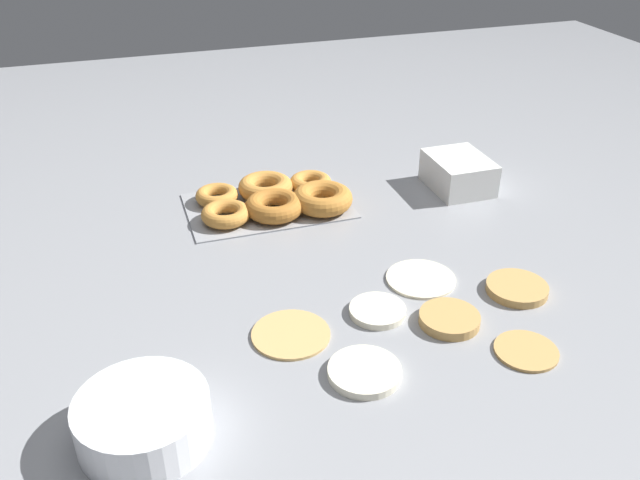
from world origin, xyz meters
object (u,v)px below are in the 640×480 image
pancake_0 (291,333)px  batter_bowl (143,419)px  pancake_5 (421,278)px  donut_tray (277,199)px  pancake_4 (526,350)px  pancake_2 (449,319)px  pancake_6 (375,311)px  pancake_1 (517,288)px  pancake_3 (365,372)px  container_stack (458,173)px

pancake_0 → batter_bowl: 0.26m
pancake_5 → donut_tray: 0.36m
pancake_4 → pancake_2: bearing=-52.5°
pancake_5 → pancake_6: bearing=30.6°
pancake_1 → donut_tray: (0.29, -0.40, 0.01)m
pancake_1 → pancake_3: bearing=19.7°
pancake_0 → pancake_3: 0.13m
pancake_1 → pancake_6: size_ratio=1.13×
pancake_2 → pancake_4: 0.12m
pancake_5 → container_stack: size_ratio=0.82×
pancake_1 → pancake_5: size_ratio=0.85×
pancake_3 → pancake_6: size_ratio=1.16×
pancake_2 → pancake_5: size_ratio=0.79×
pancake_4 → container_stack: container_stack is taller
pancake_6 → batter_bowl: batter_bowl is taller
pancake_0 → pancake_3: (-0.07, 0.11, 0.00)m
batter_bowl → container_stack: size_ratio=1.15×
pancake_0 → pancake_1: bearing=179.4°
pancake_2 → container_stack: size_ratio=0.65×
batter_bowl → pancake_3: bearing=-175.7°
pancake_2 → pancake_3: (0.16, 0.07, -0.00)m
pancake_0 → pancake_2: 0.24m
pancake_4 → donut_tray: bearing=-67.5°
pancake_2 → pancake_4: pancake_2 is taller
pancake_1 → donut_tray: 0.49m
pancake_4 → pancake_6: (0.17, -0.15, 0.00)m
pancake_3 → pancake_1: bearing=-160.3°
pancake_4 → donut_tray: size_ratio=0.29×
pancake_5 → pancake_6: (0.11, 0.06, 0.00)m
pancake_2 → batter_bowl: bearing=11.2°
pancake_3 → donut_tray: donut_tray is taller
pancake_0 → pancake_1: 0.37m
pancake_5 → pancake_6: pancake_6 is taller
pancake_2 → container_stack: 0.47m
batter_bowl → donut_tray: bearing=-119.8°
pancake_2 → pancake_3: bearing=22.8°
pancake_2 → pancake_5: 0.12m
donut_tray → pancake_3: bearing=88.6°
pancake_5 → pancake_4: bearing=106.4°
pancake_4 → pancake_5: bearing=-73.6°
pancake_5 → batter_bowl: (0.46, 0.21, 0.02)m
pancake_2 → pancake_6: (0.10, -0.05, -0.00)m
container_stack → pancake_0: bearing=38.3°
pancake_0 → pancake_3: bearing=122.4°
pancake_0 → pancake_4: bearing=155.6°
pancake_3 → donut_tray: bearing=-91.4°
pancake_3 → pancake_0: bearing=-57.6°
pancake_0 → pancake_3: size_ratio=1.15×
pancake_1 → pancake_5: 0.15m
pancake_2 → pancake_4: bearing=127.5°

